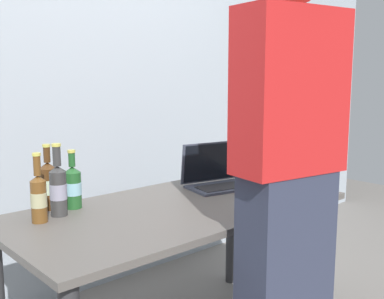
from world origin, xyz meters
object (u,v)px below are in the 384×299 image
beer_bottle_green (58,188)px  laptop (218,177)px  person_figure (288,176)px  beer_bottle_brown (48,184)px  beer_bottle_dark (39,197)px  beer_bottle_amber (73,186)px

beer_bottle_green → laptop: bearing=-5.1°
person_figure → beer_bottle_green: bearing=122.8°
laptop → beer_bottle_brown: beer_bottle_brown is taller
beer_bottle_dark → person_figure: size_ratio=0.16×
beer_bottle_amber → person_figure: person_figure is taller
laptop → beer_bottle_dark: beer_bottle_dark is taller
beer_bottle_green → beer_bottle_amber: bearing=32.5°
person_figure → beer_bottle_amber: bearing=115.7°
beer_bottle_green → beer_bottle_brown: (0.01, 0.12, -0.01)m
beer_bottle_amber → person_figure: size_ratio=0.15×
beer_bottle_green → person_figure: 0.96m
laptop → beer_bottle_brown: bearing=166.8°
beer_bottle_brown → beer_bottle_dark: size_ratio=1.02×
beer_bottle_green → beer_bottle_brown: bearing=84.1°
beer_bottle_amber → beer_bottle_dark: beer_bottle_dark is taller
beer_bottle_green → beer_bottle_brown: 0.12m
beer_bottle_amber → person_figure: 0.96m
laptop → beer_bottle_amber: size_ratio=1.51×
beer_bottle_dark → person_figure: 0.99m
laptop → beer_bottle_green: beer_bottle_green is taller
beer_bottle_green → person_figure: bearing=-57.2°
laptop → beer_bottle_brown: size_ratio=1.37×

